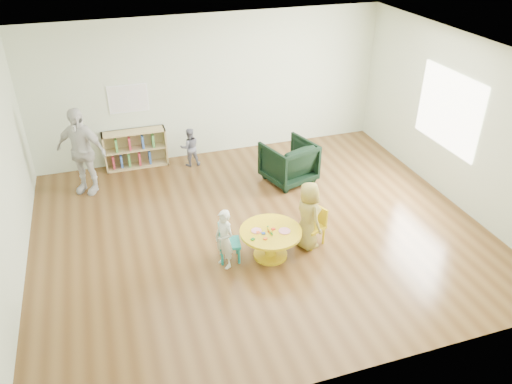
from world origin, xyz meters
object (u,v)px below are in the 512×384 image
activity_table (271,238)px  kid_chair_left (227,242)px  armchair (289,162)px  child_left (224,239)px  adult_caretaker (81,151)px  toddler (190,147)px  child_right (308,216)px  kid_chair_right (314,224)px  bookshelf (135,149)px

activity_table → kid_chair_left: size_ratio=1.59×
kid_chair_left → armchair: bearing=147.9°
armchair → child_left: size_ratio=0.93×
activity_table → kid_chair_left: bearing=169.1°
adult_caretaker → armchair: bearing=19.6°
activity_table → toddler: 3.30m
kid_chair_left → child_right: (1.25, -0.05, 0.24)m
adult_caretaker → kid_chair_right: bearing=-8.1°
kid_chair_right → adult_caretaker: (-3.26, 2.71, 0.47)m
armchair → toddler: size_ratio=1.10×
activity_table → bookshelf: 3.90m
bookshelf → armchair: bearing=-29.6°
kid_chair_right → child_left: 1.45m
kid_chair_right → adult_caretaker: adult_caretaker is taller
kid_chair_right → toddler: size_ratio=0.78×
bookshelf → activity_table: bearing=-66.3°
kid_chair_right → armchair: size_ratio=0.71×
child_left → adult_caretaker: 3.39m
toddler → activity_table: bearing=100.6°
activity_table → adult_caretaker: (-2.51, 2.84, 0.48)m
activity_table → kid_chair_right: kid_chair_right is taller
toddler → bookshelf: bearing=-15.5°
armchair → toddler: bearing=-53.1°
kid_chair_left → child_left: (-0.06, -0.12, 0.15)m
kid_chair_right → armchair: bearing=-32.6°
kid_chair_left → bookshelf: bookshelf is taller
armchair → bookshelf: bearing=-46.3°
kid_chair_right → bookshelf: size_ratio=0.51×
kid_chair_right → bookshelf: 4.14m
armchair → kid_chair_right: bearing=63.4°
child_left → adult_caretaker: size_ratio=0.58×
activity_table → toddler: size_ratio=1.16×
activity_table → kid_chair_left: 0.65m
armchair → child_left: bearing=32.6°
child_left → adult_caretaker: (-1.82, 2.84, 0.34)m
child_right → kid_chair_right: bearing=-79.2°
kid_chair_left → adult_caretaker: bearing=-136.0°
armchair → adult_caretaker: adult_caretaker is taller
bookshelf → adult_caretaker: size_ratio=0.76×
adult_caretaker → child_right: bearing=-9.8°
armchair → toddler: toddler is taller
child_right → armchair: bearing=-23.4°
child_left → armchair: bearing=114.4°
kid_chair_left → child_right: child_right is taller
bookshelf → toddler: (1.03, -0.31, 0.02)m
bookshelf → kid_chair_right: bearing=-56.1°
bookshelf → armchair: 3.04m
adult_caretaker → child_left: bearing=-25.7°
kid_chair_left → toddler: size_ratio=0.73×
toddler → child_right: bearing=111.1°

